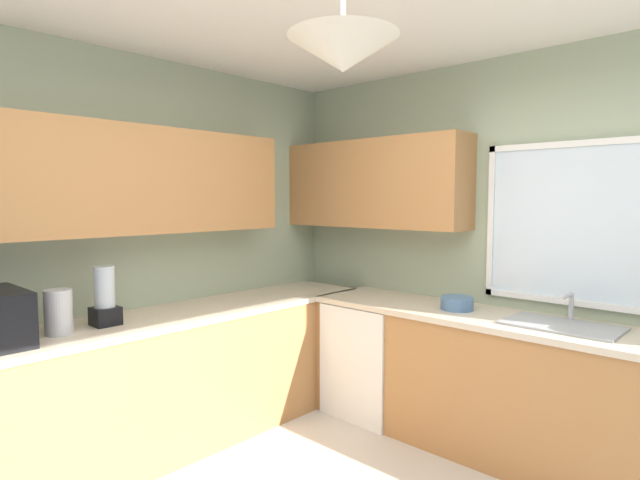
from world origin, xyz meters
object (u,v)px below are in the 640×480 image
at_px(sink_assembly, 562,325).
at_px(blender_appliance, 105,299).
at_px(bowl, 457,303).
at_px(dishwasher, 374,357).
at_px(kettle, 58,312).

height_order(sink_assembly, blender_appliance, blender_appliance).
xyz_separation_m(sink_assembly, bowl, (-0.69, -0.01, 0.03)).
bearing_deg(blender_appliance, dishwasher, 70.07).
bearing_deg(sink_assembly, bowl, -179.50).
xyz_separation_m(dishwasher, kettle, (-0.64, -2.10, 0.61)).
bearing_deg(dishwasher, blender_appliance, -109.93).
bearing_deg(kettle, dishwasher, 73.02).
bearing_deg(bowl, blender_appliance, -126.12).
distance_m(bowl, blender_appliance, 2.29).
height_order(dishwasher, bowl, bowl).
relative_size(dishwasher, bowl, 3.90).
height_order(kettle, bowl, kettle).
distance_m(sink_assembly, bowl, 0.69).
bearing_deg(dishwasher, sink_assembly, 1.50).
height_order(kettle, blender_appliance, blender_appliance).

